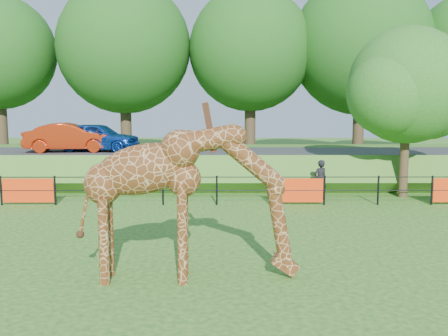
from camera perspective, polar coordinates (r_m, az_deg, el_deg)
The scene contains 10 objects.
ground at distance 10.90m, azimuth -1.29°, elevation -12.73°, with size 90.00×90.00×0.00m, color #235816.
giraffe at distance 10.58m, azimuth -3.97°, elevation -3.95°, with size 4.68×0.86×3.34m, color #5D3013, non-canonical shape.
perimeter_fence at distance 18.51m, azimuth -0.83°, elevation -2.58°, with size 28.07×0.10×1.10m, color black, non-canonical shape.
embankment at distance 25.92m, azimuth -0.65°, elevation 0.50°, with size 40.00×9.00×1.30m, color #235816.
road at distance 24.35m, azimuth -0.68°, elevation 1.74°, with size 40.00×5.00×0.12m, color #2E2D30.
car_blue at distance 25.33m, azimuth -14.30°, elevation 3.46°, with size 1.66×4.14×1.41m, color #1647B3.
car_red at distance 25.41m, azimuth -17.20°, elevation 3.36°, with size 1.48×4.23×1.39m, color #B22A0C.
visitor at distance 19.83m, azimuth 10.94°, elevation -1.35°, with size 0.57×0.38×1.57m, color black.
tree_east at distance 21.20m, azimuth 20.43°, elevation 8.35°, with size 5.40×4.71×6.76m.
bg_tree_line at distance 32.46m, azimuth 2.85°, elevation 13.44°, with size 37.30×8.80×11.82m.
Camera 1 is at (0.20, -10.23, 3.74)m, focal length 40.00 mm.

